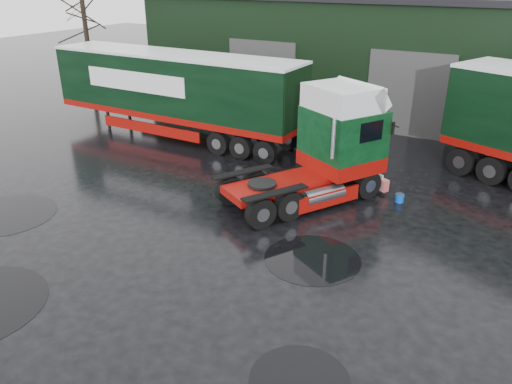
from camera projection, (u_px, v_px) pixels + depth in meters
The scene contains 10 objects.
ground at pixel (208, 252), 14.38m from camera, with size 100.00×100.00×0.00m, color black.
warehouse at pixel (438, 53), 28.06m from camera, with size 32.40×12.40×6.30m.
hero_tractor at pixel (301, 148), 16.79m from camera, with size 2.69×6.34×3.94m, color black, non-canonical shape.
trailer_left at pixel (175, 96), 23.50m from camera, with size 2.65×12.96×4.03m, color silver, non-canonical shape.
wash_bucket at pixel (399, 198), 17.44m from camera, with size 0.31×0.31×0.29m, color #0847B9.
tree_left at pixel (86, 28), 29.85m from camera, with size 4.40×4.40×8.50m, color black, non-canonical shape.
tree_back_a at pixel (361, 8), 38.96m from camera, with size 4.40×4.40×9.50m, color black, non-canonical shape.
puddle_1 at pixel (312, 259), 14.04m from camera, with size 2.73×2.73×0.01m, color black.
puddle_2 at pixel (6, 214), 16.58m from camera, with size 3.24×3.24×0.01m, color black.
puddle_3 at pixel (300, 380), 9.89m from camera, with size 2.03×2.03×0.01m, color black.
Camera 1 is at (7.35, -10.11, 7.45)m, focal length 35.00 mm.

